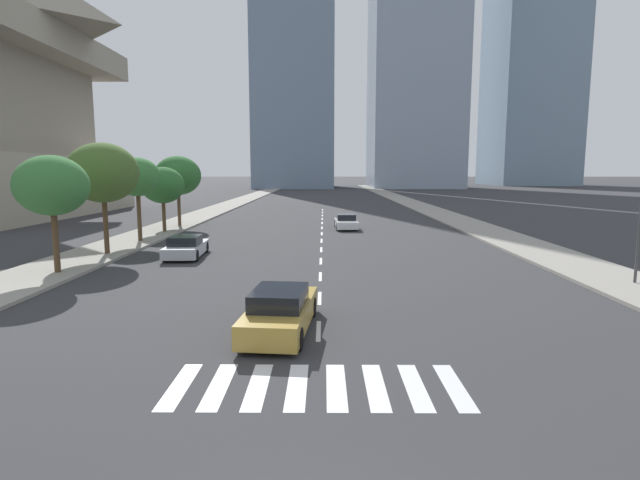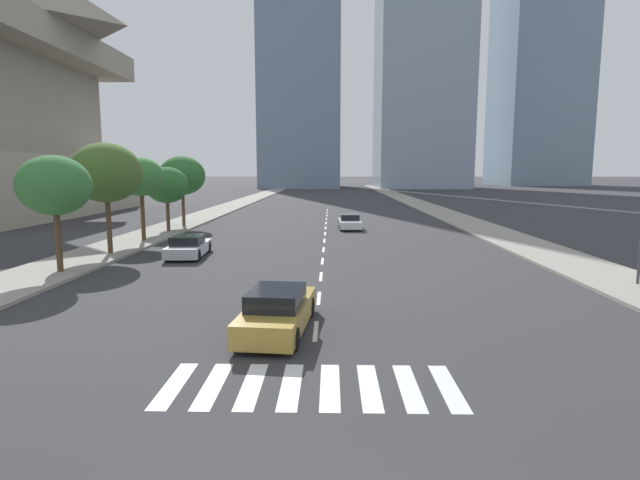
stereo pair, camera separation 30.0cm
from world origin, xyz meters
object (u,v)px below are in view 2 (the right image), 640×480
street_tree_third (141,177)px  street_tree_second (106,173)px  street_tree_fifth (182,176)px  sedan_gold_0 (278,311)px  street_tree_fourth (167,185)px  street_tree_nearest (54,186)px  sedan_white_1 (350,222)px  sedan_silver_2 (188,247)px

street_tree_third → street_tree_second: bearing=-90.0°
street_tree_fifth → sedan_gold_0: bearing=-68.4°
sedan_gold_0 → street_tree_fourth: bearing=30.3°
street_tree_nearest → sedan_white_1: bearing=53.0°
sedan_gold_0 → street_tree_fifth: size_ratio=0.82×
sedan_white_1 → street_tree_third: (-14.46, -8.47, 3.88)m
street_tree_nearest → sedan_silver_2: bearing=47.5°
street_tree_fifth → street_tree_third: bearing=-90.0°
street_tree_fifth → sedan_silver_2: bearing=-72.7°
sedan_silver_2 → street_tree_second: 6.30m
sedan_gold_0 → street_tree_fourth: size_ratio=0.98×
sedan_white_1 → sedan_silver_2: sedan_white_1 is taller
sedan_gold_0 → sedan_white_1: (3.22, 27.39, -0.06)m
street_tree_fourth → street_tree_fifth: size_ratio=0.84×
sedan_white_1 → street_tree_third: bearing=-61.5°
street_tree_second → sedan_gold_0: bearing=-50.6°
sedan_gold_0 → street_tree_nearest: bearing=59.3°
sedan_gold_0 → sedan_white_1: size_ratio=1.10×
sedan_gold_0 → street_tree_third: bearing=36.1°
street_tree_nearest → street_tree_second: size_ratio=0.86×
street_tree_fourth → sedan_white_1: bearing=12.5°
sedan_white_1 → sedan_silver_2: 17.13m
sedan_silver_2 → street_tree_fifth: bearing=14.5°
street_tree_fourth → street_tree_fifth: 4.24m
sedan_silver_2 → street_tree_second: bearing=83.1°
street_tree_second → street_tree_fourth: bearing=90.0°
street_tree_third → sedan_silver_2: bearing=-50.1°
sedan_gold_0 → street_tree_fifth: street_tree_fifth is taller
street_tree_fourth → street_tree_fifth: street_tree_fifth is taller
street_tree_nearest → street_tree_second: street_tree_second is taller
sedan_gold_0 → street_tree_nearest: street_tree_nearest is taller
street_tree_second → street_tree_fifth: street_tree_second is taller
sedan_white_1 → street_tree_second: size_ratio=0.71×
street_tree_second → street_tree_fifth: 14.72m
sedan_white_1 → street_tree_third: street_tree_third is taller
sedan_silver_2 → street_tree_third: street_tree_third is taller
street_tree_fourth → street_tree_fifth: (-0.00, 4.18, 0.70)m
street_tree_third → street_tree_nearest: bearing=-90.0°
street_tree_fourth → sedan_silver_2: bearing=-66.7°
sedan_white_1 → sedan_silver_2: size_ratio=0.99×
sedan_white_1 → street_tree_nearest: street_tree_nearest is taller
sedan_silver_2 → street_tree_third: bearing=37.1°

